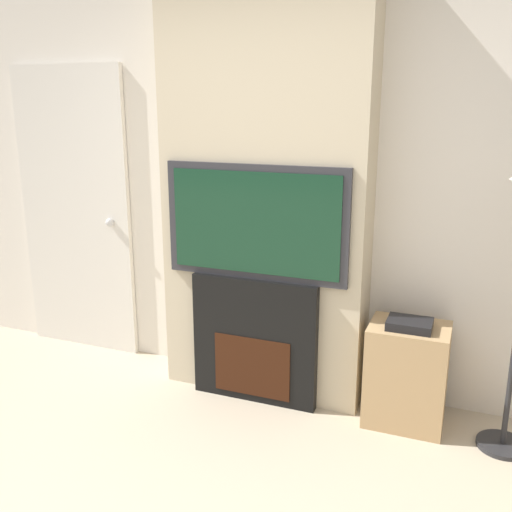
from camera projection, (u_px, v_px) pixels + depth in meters
wall_back at (276, 181)px, 3.64m from camera, size 6.00×0.06×2.70m
chimney_breast at (265, 185)px, 3.47m from camera, size 1.29×0.32×2.70m
fireplace at (256, 339)px, 3.57m from camera, size 0.80×0.15×0.80m
television at (256, 222)px, 3.38m from camera, size 1.14×0.07×0.69m
media_stand at (406, 373)px, 3.32m from camera, size 0.45×0.35×0.65m
entry_door at (76, 213)px, 4.21m from camera, size 0.93×0.09×2.09m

